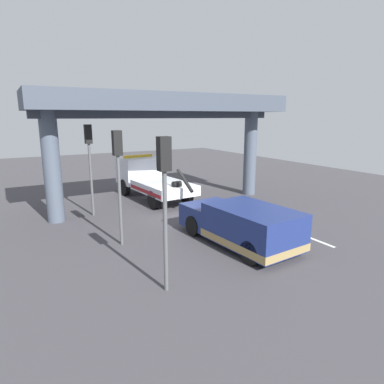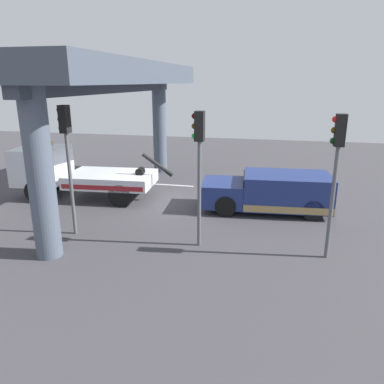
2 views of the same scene
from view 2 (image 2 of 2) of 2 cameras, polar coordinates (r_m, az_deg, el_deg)
name	(u,v)px [view 2 (image 2 of 2)]	position (r m, az deg, el deg)	size (l,w,h in m)	color
ground_plane	(152,203)	(16.72, -6.23, -1.67)	(60.00, 40.00, 0.10)	#423F44
lane_stripe_west	(287,192)	(18.63, 14.52, -0.01)	(2.60, 0.16, 0.01)	silver
lane_stripe_mid	(169,185)	(19.33, -3.51, 1.11)	(2.60, 0.16, 0.01)	silver
lane_stripe_east	(66,179)	(21.74, -18.90, 1.99)	(2.60, 0.16, 0.01)	silver
tow_truck_white	(71,172)	(17.93, -18.24, 3.00)	(7.32, 2.83, 2.46)	silver
towed_van_green	(272,193)	(15.63, 12.28, -0.09)	(5.34, 2.56, 1.58)	navy
overpass_structure	(116,82)	(16.38, -11.61, 16.28)	(3.60, 13.55, 5.99)	#4C5666
traffic_light_near	(337,156)	(11.29, 21.47, 5.19)	(0.39, 0.32, 4.35)	#515456
traffic_light_far	(199,150)	(11.37, 1.08, 6.47)	(0.39, 0.32, 4.36)	#515456
traffic_light_mid	(66,143)	(13.02, -18.88, 7.25)	(0.39, 0.32, 4.47)	#515456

